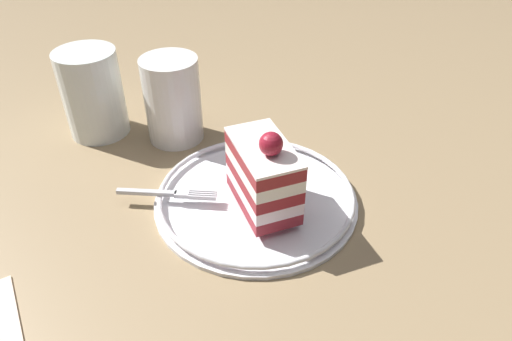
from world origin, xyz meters
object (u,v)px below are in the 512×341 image
object	(u,v)px
fork	(169,193)
drink_glass_far	(173,103)
cake_slice	(265,175)
dessert_plate	(256,197)
drink_glass_near	(94,98)

from	to	relation	value
fork	drink_glass_far	world-z (taller)	drink_glass_far
cake_slice	drink_glass_far	xyz separation A→B (m)	(-0.11, -0.16, -0.00)
fork	drink_glass_far	bearing A→B (deg)	-157.54
dessert_plate	drink_glass_far	world-z (taller)	drink_glass_far
cake_slice	drink_glass_far	distance (m)	0.20
dessert_plate	drink_glass_near	size ratio (longest dim) A/B	1.97
dessert_plate	drink_glass_far	distance (m)	0.18
drink_glass_near	drink_glass_far	xyz separation A→B (m)	(-0.02, 0.11, 0.00)
drink_glass_near	drink_glass_far	distance (m)	0.11
dessert_plate	cake_slice	distance (m)	0.05
dessert_plate	drink_glass_near	xyz separation A→B (m)	(-0.08, -0.25, 0.04)
dessert_plate	cake_slice	xyz separation A→B (m)	(0.02, 0.01, 0.05)
cake_slice	drink_glass_near	world-z (taller)	drink_glass_near
cake_slice	drink_glass_near	distance (m)	0.28
drink_glass_far	cake_slice	bearing A→B (deg)	54.67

